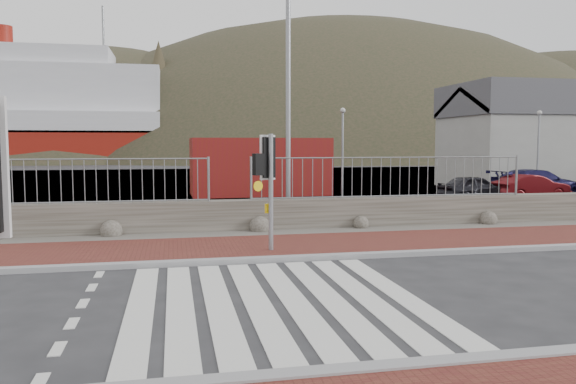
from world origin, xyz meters
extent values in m
plane|color=#28282B|center=(0.00, 0.00, 0.00)|extent=(220.00, 220.00, 0.00)
cube|color=brown|center=(0.00, 4.50, 0.04)|extent=(40.00, 3.00, 0.08)
cube|color=gray|center=(0.00, -3.00, 0.05)|extent=(40.00, 0.25, 0.12)
cube|color=gray|center=(0.00, 3.00, 0.05)|extent=(40.00, 0.25, 0.12)
cube|color=silver|center=(-2.10, 0.00, 0.01)|extent=(0.42, 5.60, 0.01)
cube|color=silver|center=(-1.50, 0.00, 0.01)|extent=(0.42, 5.60, 0.01)
cube|color=silver|center=(-0.90, 0.00, 0.01)|extent=(0.42, 5.60, 0.01)
cube|color=silver|center=(-0.30, 0.00, 0.01)|extent=(0.42, 5.60, 0.01)
cube|color=silver|center=(0.30, 0.00, 0.01)|extent=(0.42, 5.60, 0.01)
cube|color=silver|center=(0.90, 0.00, 0.01)|extent=(0.42, 5.60, 0.01)
cube|color=silver|center=(1.50, 0.00, 0.01)|extent=(0.42, 5.60, 0.01)
cube|color=silver|center=(2.10, 0.00, 0.01)|extent=(0.42, 5.60, 0.01)
cube|color=#59544C|center=(0.00, 6.50, 0.03)|extent=(40.00, 1.50, 0.06)
cube|color=#4D483F|center=(0.00, 7.30, 0.45)|extent=(40.00, 0.60, 0.90)
cylinder|color=gray|center=(-4.80, 7.15, 2.10)|extent=(8.40, 0.04, 0.04)
cylinder|color=gray|center=(-0.60, 7.15, 1.50)|extent=(0.07, 0.07, 1.20)
cylinder|color=gray|center=(4.80, 7.15, 2.10)|extent=(8.40, 0.04, 0.04)
cylinder|color=gray|center=(0.60, 7.15, 1.50)|extent=(0.07, 0.07, 1.20)
cylinder|color=gray|center=(9.00, 7.15, 1.50)|extent=(0.07, 0.07, 1.20)
cube|color=#4C4C4F|center=(0.00, 27.90, 0.00)|extent=(120.00, 40.00, 0.50)
cube|color=#3F4C54|center=(0.00, 62.90, 0.00)|extent=(220.00, 50.00, 0.05)
cube|color=silver|center=(-18.00, 67.90, 9.00)|extent=(30.00, 12.00, 6.00)
cube|color=silver|center=(-18.00, 67.90, 13.00)|extent=(18.00, 10.00, 2.50)
cylinder|color=maroon|center=(-22.00, 67.90, 15.50)|extent=(2.40, 2.40, 3.00)
cylinder|color=gray|center=(-10.00, 67.90, 17.00)|extent=(0.30, 0.30, 6.00)
cube|color=#9E9E99|center=(20.00, 19.90, 2.00)|extent=(12.00, 6.00, 4.00)
cube|color=#4C4C51|center=(20.00, 19.90, 4.90)|extent=(12.20, 6.20, 1.80)
ellipsoid|color=#272F1C|center=(-15.00, 87.90, -20.00)|extent=(106.40, 68.40, 76.00)
ellipsoid|color=#272F1C|center=(30.00, 87.90, -26.00)|extent=(140.00, 90.00, 100.00)
ellipsoid|color=#272F1C|center=(75.00, 87.90, -20.00)|extent=(112.00, 72.00, 80.00)
cylinder|color=gray|center=(0.61, 3.93, 1.37)|extent=(0.11, 0.11, 2.74)
cube|color=yellow|center=(0.61, 3.93, 1.03)|extent=(0.16, 0.13, 0.22)
cube|color=black|center=(0.61, 3.93, 2.20)|extent=(0.45, 0.37, 1.03)
sphere|color=#0CE53F|center=(0.61, 3.93, 1.91)|extent=(0.15, 0.15, 0.15)
cube|color=black|center=(0.30, 3.79, 2.05)|extent=(0.26, 0.23, 0.49)
cylinder|color=gray|center=(1.87, 8.10, 4.18)|extent=(0.15, 0.15, 8.36)
cube|color=maroon|center=(2.61, 18.56, 1.39)|extent=(6.72, 2.92, 2.77)
imported|color=black|center=(11.46, 13.88, 0.56)|extent=(3.46, 1.79, 1.12)
imported|color=#510B0F|center=(14.11, 13.67, 0.57)|extent=(3.54, 1.50, 1.14)
imported|color=#171542|center=(15.14, 14.68, 0.66)|extent=(4.65, 2.16, 1.31)
camera|label=1|loc=(-1.57, -8.63, 2.52)|focal=35.00mm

